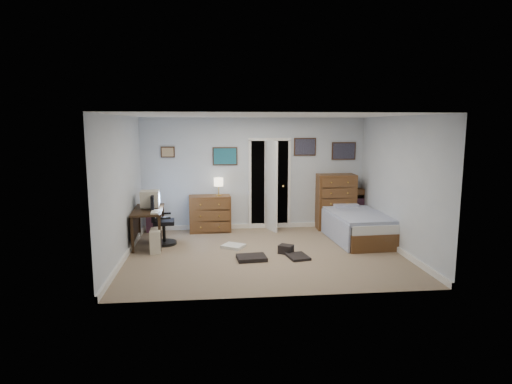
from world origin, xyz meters
TOP-DOWN VIEW (x-y plane):
  - floor at (0.00, 0.00)m, footprint 5.00×4.00m
  - computer_desk at (-2.28, 0.86)m, footprint 0.63×1.26m
  - crt_monitor at (-2.18, 1.01)m, footprint 0.38×0.36m
  - keyboard at (-2.02, 0.51)m, footprint 0.16×0.38m
  - pc_tower at (-2.00, 0.31)m, footprint 0.21×0.41m
  - office_chair at (-1.95, 0.81)m, footprint 0.51×0.51m
  - media_stack at (-2.32, 1.81)m, footprint 0.14×0.14m
  - low_dresser at (-1.00, 1.77)m, footprint 0.93×0.50m
  - table_lamp at (-0.80, 1.77)m, footprint 0.21×0.21m
  - doorway at (0.35, 2.27)m, footprint 0.96×1.12m
  - tall_dresser at (1.83, 1.75)m, footprint 0.87×0.54m
  - headboard_bookcase at (2.31, 1.86)m, footprint 0.99×0.26m
  - bed at (1.99, 0.78)m, footprint 1.12×1.96m
  - wall_posters at (0.57, 1.98)m, footprint 4.38×0.04m
  - floor_clutter at (-0.02, -0.10)m, footprint 1.57×1.25m

SIDE VIEW (x-z plane):
  - floor at x=0.00m, z-range -0.02..0.00m
  - floor_clutter at x=-0.02m, z-range -0.04..0.12m
  - pc_tower at x=-2.00m, z-range 0.00..0.42m
  - bed at x=1.99m, z-range -0.02..0.61m
  - media_stack at x=-2.32m, z-range 0.00..0.72m
  - office_chair at x=-1.95m, z-range -0.11..0.87m
  - low_dresser at x=-1.00m, z-range 0.00..0.80m
  - headboard_bookcase at x=2.31m, z-range 0.03..0.92m
  - computer_desk at x=-2.28m, z-range 0.19..0.90m
  - tall_dresser at x=1.83m, z-range 0.00..1.24m
  - keyboard at x=-2.02m, z-range 0.71..0.73m
  - crt_monitor at x=-2.18m, z-range 0.71..1.05m
  - doorway at x=0.35m, z-range -0.02..2.03m
  - table_lamp at x=-0.80m, z-range 0.89..1.28m
  - wall_posters at x=0.57m, z-range 1.45..2.05m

